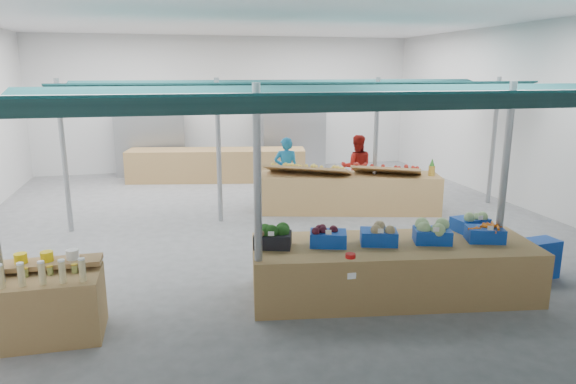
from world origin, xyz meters
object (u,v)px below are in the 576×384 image
object	(u,v)px
bottle_shelf	(25,305)
crate_stack	(540,258)
fruit_counter	(349,193)
vendor_left	(286,170)
veg_counter	(392,269)
vendor_right	(357,167)

from	to	relation	value
bottle_shelf	crate_stack	xyz separation A→B (m)	(7.29, 0.18, -0.13)
fruit_counter	vendor_left	bearing A→B (deg)	152.41
veg_counter	vendor_right	distance (m)	5.70
veg_counter	crate_stack	xyz separation A→B (m)	(2.52, 0.07, -0.08)
veg_counter	fruit_counter	world-z (taller)	fruit_counter
vendor_left	vendor_right	size ratio (longest dim) A/B	1.00
fruit_counter	vendor_right	bearing A→B (deg)	76.31
fruit_counter	crate_stack	size ratio (longest dim) A/B	6.67
fruit_counter	crate_stack	xyz separation A→B (m)	(1.56, -4.30, -0.13)
veg_counter	fruit_counter	xyz separation A→B (m)	(0.96, 4.37, 0.04)
bottle_shelf	fruit_counter	size ratio (longest dim) A/B	0.44
vendor_left	bottle_shelf	bearing A→B (deg)	65.86
veg_counter	bottle_shelf	bearing A→B (deg)	-169.81
crate_stack	vendor_right	distance (m)	5.51
crate_stack	fruit_counter	bearing A→B (deg)	109.93
bottle_shelf	veg_counter	size ratio (longest dim) A/B	0.44
veg_counter	vendor_right	xyz separation A→B (m)	(1.56, 5.47, 0.42)
fruit_counter	vendor_left	xyz separation A→B (m)	(-1.20, 1.10, 0.37)
veg_counter	crate_stack	distance (m)	2.52
vendor_right	crate_stack	bearing A→B (deg)	115.01
vendor_right	vendor_left	bearing A→B (deg)	14.92
vendor_left	veg_counter	bearing A→B (deg)	107.47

